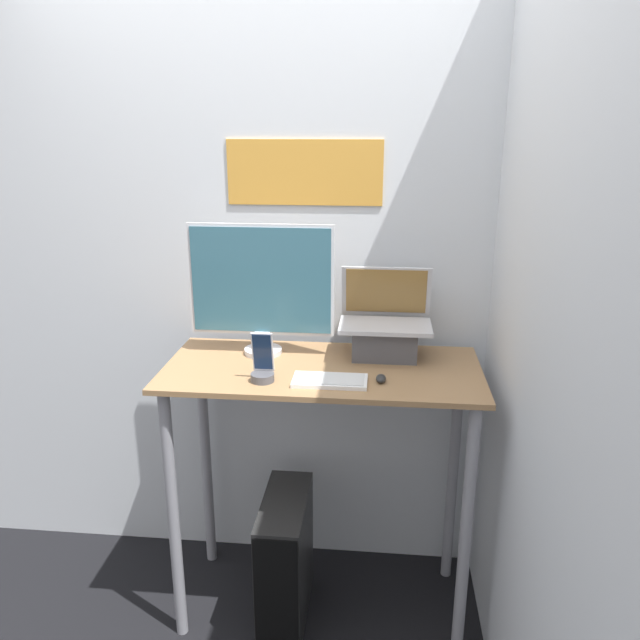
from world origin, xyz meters
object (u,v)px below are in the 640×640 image
Objects in this scene: cell_phone at (263,368)px; mouse at (381,379)px; computer_tower at (285,558)px; monitor at (261,289)px; keyboard at (330,380)px; laptop at (385,332)px.

mouse is at bearing 3.96° from cell_phone.
computer_tower is (-0.35, 0.04, -0.80)m from mouse.
monitor is 2.14× the size of keyboard.
cell_phone is (0.05, -0.27, -0.21)m from monitor.
cell_phone is at bearing -176.04° from mouse.
cell_phone reaches higher than mouse.
monitor is 0.57m from mouse.
monitor is 1.06× the size of computer_tower.
laptop is 0.98m from computer_tower.
laptop is at bearing 87.61° from mouse.
monitor is at bearing 137.14° from keyboard.
monitor reaches higher than laptop.
monitor is at bearing 100.45° from cell_phone.
mouse is at bearing -27.54° from monitor.
cell_phone is (-0.23, -0.00, 0.04)m from keyboard.
monitor is 0.34m from cell_phone.
keyboard is at bearing -42.86° from monitor.
monitor is at bearing -178.52° from laptop.
keyboard is at bearing -124.05° from laptop.
computer_tower is (0.10, -0.20, -1.05)m from monitor.
laptop is at bearing 29.97° from computer_tower.
keyboard is 4.56× the size of mouse.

